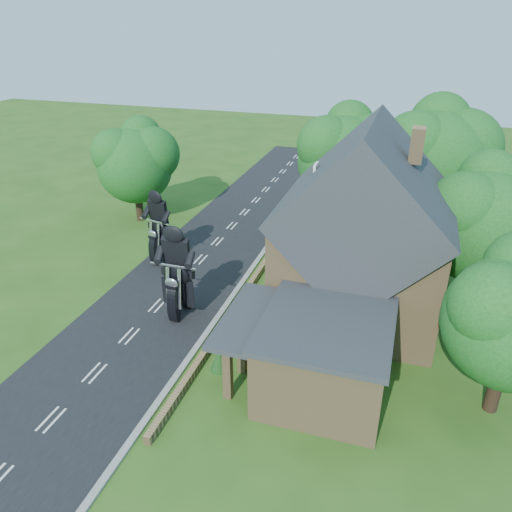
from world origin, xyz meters
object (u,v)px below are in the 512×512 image
(motorcycle_follow, at_px, (162,251))
(annex, at_px, (322,354))
(house, at_px, (362,237))
(motorcycle_lead, at_px, (180,302))
(garden_wall, at_px, (242,297))

(motorcycle_follow, bearing_deg, annex, 156.22)
(house, bearing_deg, motorcycle_follow, 170.81)
(annex, height_order, motorcycle_lead, annex)
(garden_wall, relative_size, house, 2.15)
(garden_wall, xyz_separation_m, motorcycle_lead, (-2.66, -2.39, 0.58))
(garden_wall, height_order, annex, annex)
(annex, bearing_deg, garden_wall, 133.84)
(motorcycle_lead, xyz_separation_m, motorcycle_follow, (-3.91, 5.46, -0.06))
(motorcycle_lead, relative_size, motorcycle_follow, 1.08)
(garden_wall, bearing_deg, motorcycle_follow, 155.01)
(garden_wall, height_order, motorcycle_follow, motorcycle_follow)
(motorcycle_follow, bearing_deg, house, -176.84)
(house, height_order, annex, house)
(house, height_order, motorcycle_lead, house)
(house, bearing_deg, annex, -95.24)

